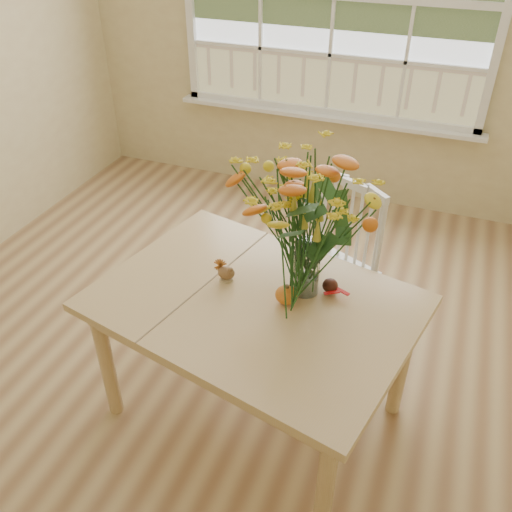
% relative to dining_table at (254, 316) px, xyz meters
% --- Properties ---
extents(floor, '(4.00, 4.50, 0.01)m').
position_rel_dining_table_xyz_m(floor, '(-0.31, 0.14, -0.64)').
color(floor, '#926A46').
rests_on(floor, ground).
extents(wall_back, '(4.00, 0.02, 2.70)m').
position_rel_dining_table_xyz_m(wall_back, '(-0.31, 2.39, 0.72)').
color(wall_back, '#CDB883').
rests_on(wall_back, floor).
extents(dining_table, '(1.53, 1.24, 0.72)m').
position_rel_dining_table_xyz_m(dining_table, '(0.00, 0.00, 0.00)').
color(dining_table, tan).
rests_on(dining_table, floor).
extents(windsor_chair, '(0.56, 0.55, 0.93)m').
position_rel_dining_table_xyz_m(windsor_chair, '(0.20, 0.72, -0.11)').
color(windsor_chair, white).
rests_on(windsor_chair, floor).
extents(flower_vase, '(0.54, 0.54, 0.64)m').
position_rel_dining_table_xyz_m(flower_vase, '(0.19, 0.14, 0.47)').
color(flower_vase, white).
rests_on(flower_vase, dining_table).
extents(pumpkin, '(0.10, 0.10, 0.08)m').
position_rel_dining_table_xyz_m(pumpkin, '(0.14, 0.03, 0.13)').
color(pumpkin, '#CB5417').
rests_on(pumpkin, dining_table).
extents(turkey_figurine, '(0.09, 0.07, 0.10)m').
position_rel_dining_table_xyz_m(turkey_figurine, '(-0.17, 0.09, 0.13)').
color(turkey_figurine, '#CCB78C').
rests_on(turkey_figurine, dining_table).
extents(dark_gourd, '(0.12, 0.07, 0.06)m').
position_rel_dining_table_xyz_m(dark_gourd, '(0.29, 0.17, 0.12)').
color(dark_gourd, '#38160F').
rests_on(dark_gourd, dining_table).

